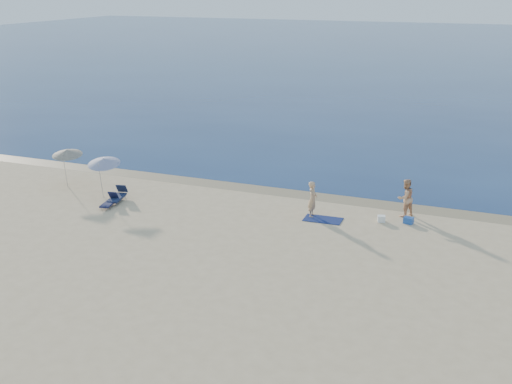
# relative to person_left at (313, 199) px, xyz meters

# --- Properties ---
(sea) EXTENTS (240.00, 160.00, 0.01)m
(sea) POSITION_rel_person_left_xyz_m (-2.17, 83.79, -0.92)
(sea) COLOR #0D2451
(sea) RESTS_ON ground
(wet_sand_strip) EXTENTS (240.00, 1.60, 0.00)m
(wet_sand_strip) POSITION_rel_person_left_xyz_m (-2.17, 3.19, -0.92)
(wet_sand_strip) COLOR #847254
(wet_sand_strip) RESTS_ON ground
(person_left) EXTENTS (0.47, 0.69, 1.84)m
(person_left) POSITION_rel_person_left_xyz_m (0.00, 0.00, 0.00)
(person_left) COLOR tan
(person_left) RESTS_ON ground
(person_right) EXTENTS (1.17, 1.20, 1.94)m
(person_right) POSITION_rel_person_left_xyz_m (4.32, 1.78, 0.05)
(person_right) COLOR tan
(person_right) RESTS_ON ground
(beach_towel) EXTENTS (1.92, 1.12, 0.03)m
(beach_towel) POSITION_rel_person_left_xyz_m (0.64, -0.25, -0.91)
(beach_towel) COLOR #0F194B
(beach_towel) RESTS_ON ground
(white_bag) EXTENTS (0.44, 0.40, 0.32)m
(white_bag) POSITION_rel_person_left_xyz_m (3.41, 0.54, -0.76)
(white_bag) COLOR white
(white_bag) RESTS_ON ground
(blue_cooler) EXTENTS (0.51, 0.41, 0.32)m
(blue_cooler) POSITION_rel_person_left_xyz_m (4.69, 0.80, -0.76)
(blue_cooler) COLOR #1F4FA9
(blue_cooler) RESTS_ON ground
(umbrella_near) EXTENTS (2.21, 2.23, 2.35)m
(umbrella_near) POSITION_rel_person_left_xyz_m (-11.59, -1.07, 1.06)
(umbrella_near) COLOR silver
(umbrella_near) RESTS_ON ground
(umbrella_far) EXTENTS (2.19, 2.21, 2.33)m
(umbrella_far) POSITION_rel_person_left_xyz_m (-14.64, -0.25, 1.07)
(umbrella_far) COLOR silver
(umbrella_far) RESTS_ON ground
(lounger_left) EXTENTS (0.91, 1.79, 0.76)m
(lounger_left) POSITION_rel_person_left_xyz_m (-10.48, -1.59, -0.65)
(lounger_left) COLOR #16203E
(lounger_left) RESTS_ON ground
(lounger_right) EXTENTS (0.76, 1.55, 0.65)m
(lounger_right) POSITION_rel_person_left_xyz_m (-10.43, -2.47, -0.68)
(lounger_right) COLOR #161A3D
(lounger_right) RESTS_ON ground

